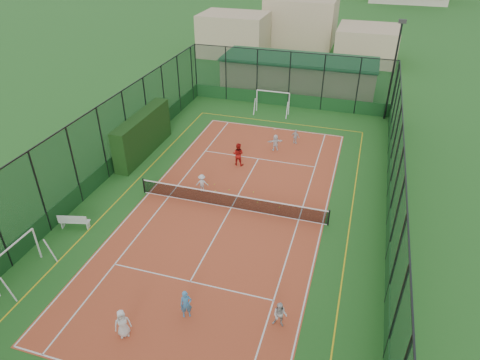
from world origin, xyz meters
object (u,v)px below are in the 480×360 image
(child_far_right, at_px, (295,137))
(child_near_mid, at_px, (186,304))
(white_bench, at_px, (75,221))
(coach, at_px, (238,154))
(futsal_goal_far, at_px, (273,102))
(floodlight_ne, at_px, (393,72))
(futsal_goal_near, at_px, (17,261))
(clubhouse, at_px, (299,73))
(child_far_left, at_px, (202,183))
(child_near_right, at_px, (280,315))
(child_near_left, at_px, (122,323))
(child_far_back, at_px, (275,143))

(child_far_right, bearing_deg, child_near_mid, 107.48)
(white_bench, relative_size, coach, 1.00)
(white_bench, bearing_deg, futsal_goal_far, 57.12)
(floodlight_ne, relative_size, futsal_goal_near, 2.86)
(child_far_right, xyz_separation_m, coach, (-3.24, -4.44, 0.25))
(futsal_goal_far, bearing_deg, clubhouse, 81.46)
(child_far_left, relative_size, coach, 0.73)
(clubhouse, relative_size, coach, 9.17)
(clubhouse, xyz_separation_m, futsal_goal_near, (-8.06, -30.42, -0.64))
(clubhouse, distance_m, child_near_right, 30.05)
(child_near_right, bearing_deg, futsal_goal_near, -176.24)
(futsal_goal_near, height_order, child_near_left, futsal_goal_near)
(futsal_goal_near, xyz_separation_m, child_near_left, (6.61, -1.62, -0.22))
(child_near_right, xyz_separation_m, child_far_left, (-6.98, 8.87, -0.03))
(futsal_goal_near, distance_m, child_far_left, 11.21)
(futsal_goal_far, bearing_deg, child_far_left, -95.41)
(child_far_left, relative_size, child_far_back, 0.97)
(floodlight_ne, relative_size, child_near_right, 6.43)
(floodlight_ne, bearing_deg, futsal_goal_near, -123.65)
(futsal_goal_near, distance_m, child_near_right, 12.75)
(clubhouse, bearing_deg, futsal_goal_far, -98.46)
(floodlight_ne, bearing_deg, clubhouse, 147.88)
(clubhouse, relative_size, child_near_right, 11.86)
(white_bench, distance_m, child_near_left, 8.53)
(child_near_left, bearing_deg, coach, 50.04)
(child_near_right, bearing_deg, white_bench, 165.50)
(futsal_goal_near, height_order, futsal_goal_far, futsal_goal_far)
(child_near_left, xyz_separation_m, child_far_left, (-0.88, 11.24, -0.09))
(futsal_goal_near, height_order, coach, futsal_goal_near)
(clubhouse, relative_size, child_far_left, 12.53)
(futsal_goal_far, bearing_deg, futsal_goal_near, -106.72)
(clubhouse, bearing_deg, child_far_back, -86.50)
(futsal_goal_far, xyz_separation_m, coach, (-0.14, -9.94, -0.13))
(coach, bearing_deg, child_near_mid, 100.46)
(child_near_right, height_order, child_far_left, child_near_right)
(futsal_goal_far, height_order, child_far_right, futsal_goal_far)
(child_far_right, bearing_deg, futsal_goal_near, 82.65)
(floodlight_ne, relative_size, child_near_left, 5.93)
(futsal_goal_far, height_order, child_far_left, futsal_goal_far)
(floodlight_ne, distance_m, child_near_right, 24.83)
(futsal_goal_near, bearing_deg, white_bench, -2.13)
(white_bench, height_order, child_far_back, child_far_back)
(child_far_back, bearing_deg, coach, 29.44)
(child_near_mid, bearing_deg, child_far_left, 77.94)
(white_bench, height_order, child_far_right, child_far_right)
(futsal_goal_near, xyz_separation_m, child_far_left, (5.74, 9.62, -0.31))
(white_bench, distance_m, child_far_back, 15.17)
(child_near_mid, relative_size, child_far_back, 1.13)
(child_near_mid, distance_m, child_far_right, 18.01)
(futsal_goal_near, bearing_deg, coach, -25.37)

